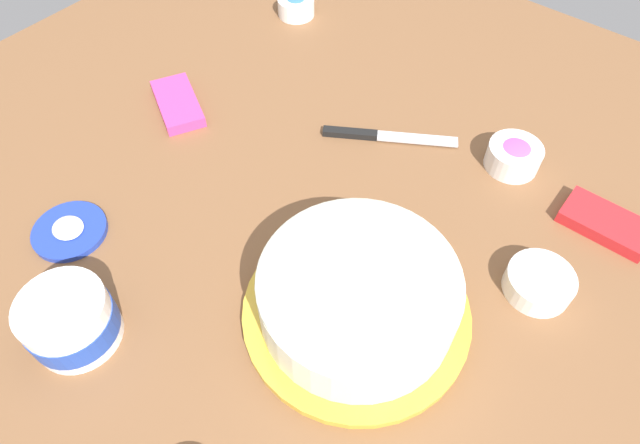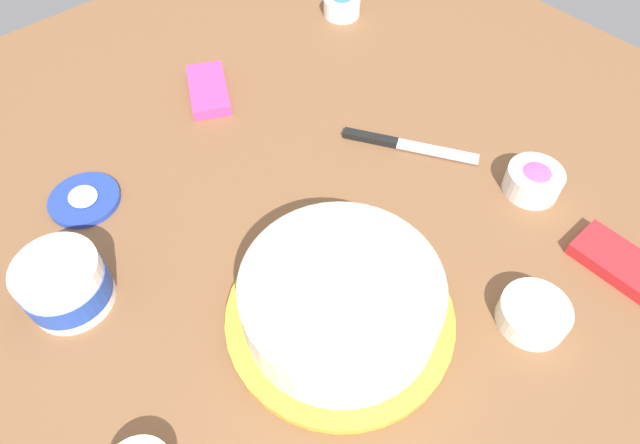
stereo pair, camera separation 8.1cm
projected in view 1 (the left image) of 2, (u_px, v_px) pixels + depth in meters
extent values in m
plane|color=brown|center=(303.00, 200.00, 0.88)|extent=(1.54, 1.54, 0.00)
cylinder|color=gold|center=(356.00, 312.00, 0.75)|extent=(0.31, 0.31, 0.01)
cylinder|color=brown|center=(358.00, 298.00, 0.72)|extent=(0.24, 0.24, 0.06)
cylinder|color=white|center=(358.00, 296.00, 0.71)|extent=(0.26, 0.26, 0.07)
ellipsoid|color=white|center=(360.00, 279.00, 0.68)|extent=(0.26, 0.26, 0.03)
cylinder|color=white|center=(70.00, 321.00, 0.70)|extent=(0.11, 0.11, 0.08)
cylinder|color=#2347B2|center=(71.00, 322.00, 0.71)|extent=(0.12, 0.12, 0.04)
cylinder|color=white|center=(60.00, 307.00, 0.67)|extent=(0.10, 0.10, 0.01)
cylinder|color=#233DAD|center=(70.00, 231.00, 0.83)|extent=(0.11, 0.11, 0.01)
ellipsoid|color=white|center=(68.00, 228.00, 0.83)|extent=(0.05, 0.04, 0.01)
cube|color=silver|center=(417.00, 139.00, 0.96)|extent=(0.13, 0.09, 0.00)
cube|color=black|center=(350.00, 133.00, 0.96)|extent=(0.09, 0.07, 0.01)
cylinder|color=white|center=(296.00, 7.00, 1.19)|extent=(0.08, 0.08, 0.04)
cylinder|color=blue|center=(296.00, 5.00, 1.18)|extent=(0.07, 0.07, 0.01)
ellipsoid|color=blue|center=(296.00, 2.00, 1.18)|extent=(0.06, 0.06, 0.02)
cylinder|color=white|center=(539.00, 283.00, 0.77)|extent=(0.09, 0.09, 0.03)
cylinder|color=yellow|center=(539.00, 283.00, 0.76)|extent=(0.08, 0.08, 0.01)
ellipsoid|color=yellow|center=(541.00, 280.00, 0.76)|extent=(0.07, 0.07, 0.02)
cylinder|color=white|center=(513.00, 156.00, 0.91)|extent=(0.09, 0.09, 0.04)
cylinder|color=#B251C6|center=(515.00, 153.00, 0.90)|extent=(0.08, 0.08, 0.01)
ellipsoid|color=#B251C6|center=(516.00, 150.00, 0.90)|extent=(0.06, 0.06, 0.02)
cube|color=red|center=(606.00, 223.00, 0.84)|extent=(0.13, 0.07, 0.02)
cube|color=#E53D8E|center=(178.00, 103.00, 1.01)|extent=(0.16, 0.13, 0.02)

